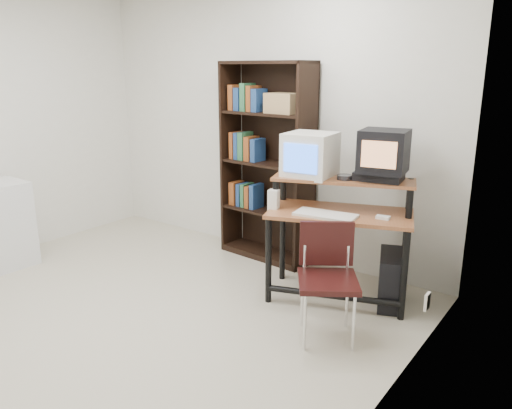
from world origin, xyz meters
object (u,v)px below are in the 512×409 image
Objects in this scene: pc_tower at (392,279)px; mini_fridge at (0,225)px; school_chair at (327,269)px; crt_tv at (384,151)px; bookshelf at (268,161)px; computer_desk at (340,218)px; crt_monitor at (310,155)px.

mini_fridge is (-3.30, -1.40, 0.19)m from pc_tower.
pc_tower is 0.56× the size of school_chair.
crt_tv is 0.21× the size of bookshelf.
bookshelf reaches higher than mini_fridge.
computer_desk is 3.08× the size of crt_tv.
pc_tower is at bearing -7.58° from bookshelf.
bookshelf reaches higher than crt_monitor.
computer_desk is at bearing -154.31° from crt_tv.
pc_tower is 3.59m from mini_fridge.
mini_fridge is at bearing -159.49° from crt_monitor.
computer_desk is at bearing -18.99° from bookshelf.
computer_desk is 0.65× the size of bookshelf.
crt_monitor reaches higher than school_chair.
pc_tower is 0.24× the size of bookshelf.
pc_tower is 0.56× the size of mini_fridge.
mini_fridge reaches higher than school_chair.
crt_monitor is at bearing -25.59° from bookshelf.
crt_tv is (0.56, 0.15, 0.06)m from crt_monitor.
computer_desk is 0.64m from pc_tower.
bookshelf is (-0.69, 0.40, -0.18)m from crt_monitor.
school_chair is (-0.20, -0.72, 0.28)m from pc_tower.
computer_desk is 0.56m from crt_monitor.
mini_fridge is at bearing 158.72° from school_chair.
mini_fridge is at bearing -178.65° from pc_tower.
crt_monitor reaches higher than mini_fridge.
crt_tv reaches higher than school_chair.
mini_fridge is (-1.89, -1.70, -0.56)m from bookshelf.
crt_monitor is 0.94× the size of pc_tower.
school_chair is at bearing -127.55° from pc_tower.
mini_fridge is at bearing -175.91° from computer_desk.
crt_monitor reaches higher than pc_tower.
computer_desk is 2.75× the size of pc_tower.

